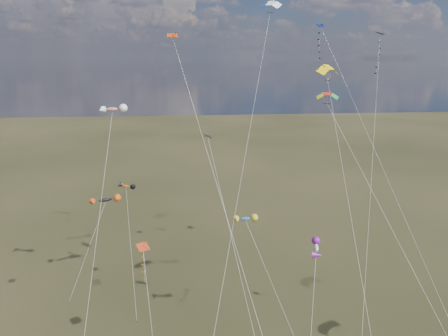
{
  "coord_description": "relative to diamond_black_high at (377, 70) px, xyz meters",
  "views": [
    {
      "loc": [
        -4.18,
        -24.97,
        30.88
      ],
      "look_at": [
        0.0,
        18.0,
        19.0
      ],
      "focal_mm": 32.0,
      "sensor_mm": 36.0,
      "label": 1
    }
  ],
  "objects": [
    {
      "name": "diamond_black_high",
      "position": [
        0.0,
        0.0,
        0.0
      ],
      "size": [
        10.82,
        24.19,
        34.26
      ],
      "color": "black",
      "rests_on": "ground"
    },
    {
      "name": "diamond_navy_tall",
      "position": [
        -7.06,
        -2.01,
        0.61
      ],
      "size": [
        11.09,
        22.79,
        35.04
      ],
      "color": "#0A194B",
      "rests_on": "ground"
    },
    {
      "name": "diamond_black_mid",
      "position": [
        -21.14,
        -12.04,
        -13.84
      ],
      "size": [
        5.15,
        18.15,
        22.54
      ],
      "color": "black",
      "rests_on": "ground"
    },
    {
      "name": "diamond_red_low",
      "position": [
        -29.57,
        -14.39,
        -19.03
      ],
      "size": [
        2.47,
        8.59,
        12.85
      ],
      "color": "#A93211",
      "rests_on": "ground"
    },
    {
      "name": "diamond_orange_center",
      "position": [
        -23.09,
        -20.44,
        -6.7
      ],
      "size": [
        9.96,
        20.65,
        33.02
      ],
      "color": "red",
      "rests_on": "ground"
    },
    {
      "name": "parafoil_yellow",
      "position": [
        -10.07,
        -9.75,
        0.5
      ],
      "size": [
        3.2,
        24.91,
        30.7
      ],
      "color": "yellow",
      "rests_on": "ground"
    },
    {
      "name": "parafoil_blue_white",
      "position": [
        -15.54,
        -5.33,
        7.06
      ],
      "size": [
        10.7,
        20.68,
        37.32
      ],
      "color": "blue",
      "rests_on": "ground"
    },
    {
      "name": "parafoil_tricolor",
      "position": [
        -11.34,
        -13.98,
        -2.07
      ],
      "size": [
        11.27,
        21.04,
        28.07
      ],
      "color": "yellow",
      "rests_on": "ground"
    },
    {
      "name": "novelty_black_orange",
      "position": [
        -36.43,
        2.37,
        -17.51
      ],
      "size": [
        6.41,
        7.48,
        12.43
      ],
      "color": "black",
      "rests_on": "ground"
    },
    {
      "name": "novelty_orange_black",
      "position": [
        -33.6,
        2.93,
        -15.81
      ],
      "size": [
        3.53,
        12.88,
        14.07
      ],
      "color": "#E05A11",
      "rests_on": "ground"
    },
    {
      "name": "novelty_white_purple",
      "position": [
        -14.67,
        -22.47,
        -13.52
      ],
      "size": [
        3.73,
        9.84,
        16.36
      ],
      "color": "white",
      "rests_on": "ground"
    },
    {
      "name": "novelty_redwhite_stripe",
      "position": [
        -34.07,
        -0.56,
        -4.67
      ],
      "size": [
        3.81,
        18.45,
        25.43
      ],
      "color": "red",
      "rests_on": "ground"
    },
    {
      "name": "novelty_blue_yellow",
      "position": [
        -18.64,
        -10.48,
        -15.75
      ],
      "size": [
        6.73,
        11.45,
        14.17
      ],
      "color": "#0E5AB5",
      "rests_on": "ground"
    }
  ]
}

